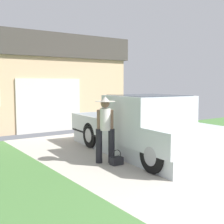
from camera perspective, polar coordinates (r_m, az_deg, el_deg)
name	(u,v)px	position (r m, az deg, el deg)	size (l,w,h in m)	color
pickup_truck	(145,129)	(8.49, 6.29, -3.23)	(2.27, 5.30, 1.72)	silver
person_with_hat	(105,127)	(7.63, -1.31, -2.80)	(0.51, 0.51, 1.71)	black
handbag	(116,160)	(7.61, 0.86, -9.18)	(0.30, 0.21, 0.38)	#232328
house_with_garage	(19,82)	(15.69, -17.25, 5.50)	(8.61, 6.57, 4.16)	#D3B088
wheeled_trash_bin	(151,116)	(13.58, 7.41, -0.70)	(0.60, 0.72, 1.09)	#424247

